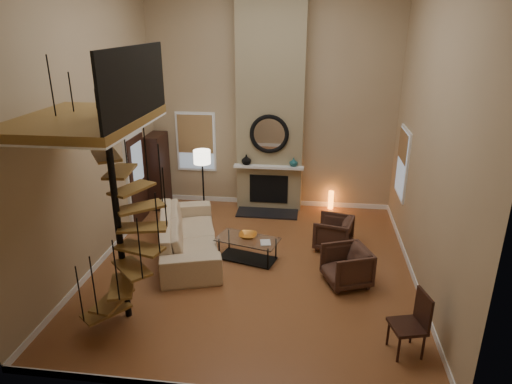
# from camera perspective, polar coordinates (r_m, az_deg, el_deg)

# --- Properties ---
(ground) EXTENTS (6.00, 6.50, 0.01)m
(ground) POSITION_cam_1_polar(r_m,az_deg,el_deg) (8.91, -0.33, -9.39)
(ground) COLOR #A56335
(ground) RESTS_ON ground
(back_wall) EXTENTS (6.00, 0.02, 5.50)m
(back_wall) POSITION_cam_1_polar(r_m,az_deg,el_deg) (11.07, 1.93, 11.82)
(back_wall) COLOR tan
(back_wall) RESTS_ON ground
(front_wall) EXTENTS (6.00, 0.02, 5.50)m
(front_wall) POSITION_cam_1_polar(r_m,az_deg,el_deg) (4.82, -5.57, -0.32)
(front_wall) COLOR tan
(front_wall) RESTS_ON ground
(left_wall) EXTENTS (0.02, 6.50, 5.50)m
(left_wall) POSITION_cam_1_polar(r_m,az_deg,el_deg) (8.81, -20.32, 8.21)
(left_wall) COLOR tan
(left_wall) RESTS_ON ground
(right_wall) EXTENTS (0.02, 6.50, 5.50)m
(right_wall) POSITION_cam_1_polar(r_m,az_deg,el_deg) (8.07, 21.42, 7.00)
(right_wall) COLOR tan
(right_wall) RESTS_ON ground
(baseboard_back) EXTENTS (6.00, 0.02, 0.12)m
(baseboard_back) POSITION_cam_1_polar(r_m,az_deg,el_deg) (11.78, 1.77, -1.21)
(baseboard_back) COLOR white
(baseboard_back) RESTS_ON ground
(baseboard_left) EXTENTS (0.02, 6.50, 0.12)m
(baseboard_left) POSITION_cam_1_polar(r_m,az_deg,el_deg) (9.70, -18.28, -7.45)
(baseboard_left) COLOR white
(baseboard_left) RESTS_ON ground
(baseboard_right) EXTENTS (0.02, 6.50, 0.12)m
(baseboard_right) POSITION_cam_1_polar(r_m,az_deg,el_deg) (9.03, 19.10, -9.75)
(baseboard_right) COLOR white
(baseboard_right) RESTS_ON ground
(chimney_breast) EXTENTS (1.60, 0.38, 5.50)m
(chimney_breast) POSITION_cam_1_polar(r_m,az_deg,el_deg) (10.88, 1.84, 11.67)
(chimney_breast) COLOR #8D7F5C
(chimney_breast) RESTS_ON ground
(hearth) EXTENTS (1.50, 0.60, 0.04)m
(hearth) POSITION_cam_1_polar(r_m,az_deg,el_deg) (11.18, 1.43, -2.68)
(hearth) COLOR black
(hearth) RESTS_ON ground
(firebox) EXTENTS (0.95, 0.02, 0.72)m
(firebox) POSITION_cam_1_polar(r_m,az_deg,el_deg) (11.25, 1.61, 0.38)
(firebox) COLOR black
(firebox) RESTS_ON chimney_breast
(mantel) EXTENTS (1.70, 0.18, 0.06)m
(mantel) POSITION_cam_1_polar(r_m,az_deg,el_deg) (10.98, 1.60, 3.17)
(mantel) COLOR white
(mantel) RESTS_ON chimney_breast
(mirror_frame) EXTENTS (0.94, 0.10, 0.94)m
(mirror_frame) POSITION_cam_1_polar(r_m,az_deg,el_deg) (10.82, 1.67, 7.30)
(mirror_frame) COLOR black
(mirror_frame) RESTS_ON chimney_breast
(mirror_disc) EXTENTS (0.80, 0.01, 0.80)m
(mirror_disc) POSITION_cam_1_polar(r_m,az_deg,el_deg) (10.83, 1.68, 7.31)
(mirror_disc) COLOR white
(mirror_disc) RESTS_ON chimney_breast
(vase_left) EXTENTS (0.24, 0.24, 0.25)m
(vase_left) POSITION_cam_1_polar(r_m,az_deg,el_deg) (11.04, -1.22, 4.10)
(vase_left) COLOR black
(vase_left) RESTS_ON mantel
(vase_right) EXTENTS (0.20, 0.20, 0.21)m
(vase_right) POSITION_cam_1_polar(r_m,az_deg,el_deg) (10.94, 4.76, 3.77)
(vase_right) COLOR #174F52
(vase_right) RESTS_ON mantel
(window_back) EXTENTS (1.02, 0.06, 1.52)m
(window_back) POSITION_cam_1_polar(r_m,az_deg,el_deg) (11.60, -7.59, 6.39)
(window_back) COLOR white
(window_back) RESTS_ON back_wall
(window_right) EXTENTS (0.06, 1.02, 1.52)m
(window_right) POSITION_cam_1_polar(r_m,az_deg,el_deg) (10.23, 17.99, 3.59)
(window_right) COLOR white
(window_right) RESTS_ON right_wall
(entry_door) EXTENTS (0.10, 1.05, 2.16)m
(entry_door) POSITION_cam_1_polar(r_m,az_deg,el_deg) (10.80, -14.76, 1.60)
(entry_door) COLOR white
(entry_door) RESTS_ON ground
(loft) EXTENTS (1.70, 2.20, 1.09)m
(loft) POSITION_cam_1_polar(r_m,az_deg,el_deg) (6.71, -20.38, 8.84)
(loft) COLOR olive
(loft) RESTS_ON left_wall
(spiral_stair) EXTENTS (1.47, 1.47, 4.06)m
(spiral_stair) POSITION_cam_1_polar(r_m,az_deg,el_deg) (7.03, -16.97, -2.73)
(spiral_stair) COLOR black
(spiral_stair) RESTS_ON ground
(hutch) EXTENTS (0.39, 0.82, 1.83)m
(hutch) POSITION_cam_1_polar(r_m,az_deg,el_deg) (11.66, -12.27, 2.71)
(hutch) COLOR black
(hutch) RESTS_ON ground
(sofa) EXTENTS (1.89, 3.03, 0.83)m
(sofa) POSITION_cam_1_polar(r_m,az_deg,el_deg) (9.36, -8.59, -5.30)
(sofa) COLOR #CCB38D
(sofa) RESTS_ON ground
(armchair_near) EXTENTS (0.89, 0.88, 0.67)m
(armchair_near) POSITION_cam_1_polar(r_m,az_deg,el_deg) (9.54, 10.13, -5.15)
(armchair_near) COLOR #452A20
(armchair_near) RESTS_ON ground
(armchair_far) EXTENTS (0.98, 0.97, 0.70)m
(armchair_far) POSITION_cam_1_polar(r_m,az_deg,el_deg) (8.41, 11.79, -9.06)
(armchair_far) COLOR #452A20
(armchair_far) RESTS_ON ground
(coffee_table) EXTENTS (1.33, 0.91, 0.45)m
(coffee_table) POSITION_cam_1_polar(r_m,az_deg,el_deg) (9.03, -1.07, -6.87)
(coffee_table) COLOR silver
(coffee_table) RESTS_ON ground
(bowl) EXTENTS (0.36, 0.36, 0.09)m
(bowl) POSITION_cam_1_polar(r_m,az_deg,el_deg) (8.98, -1.04, -5.51)
(bowl) COLOR orange
(bowl) RESTS_ON coffee_table
(book) EXTENTS (0.24, 0.29, 0.03)m
(book) POSITION_cam_1_polar(r_m,az_deg,el_deg) (8.78, 1.05, -6.43)
(book) COLOR gray
(book) RESTS_ON coffee_table
(floor_lamp) EXTENTS (0.39, 0.39, 1.71)m
(floor_lamp) POSITION_cam_1_polar(r_m,az_deg,el_deg) (10.50, -6.79, 3.70)
(floor_lamp) COLOR black
(floor_lamp) RESTS_ON ground
(accent_lamp) EXTENTS (0.13, 0.13, 0.46)m
(accent_lamp) POSITION_cam_1_polar(r_m,az_deg,el_deg) (11.54, 9.41, -0.97)
(accent_lamp) COLOR orange
(accent_lamp) RESTS_ON ground
(side_chair) EXTENTS (0.55, 0.55, 0.97)m
(side_chair) POSITION_cam_1_polar(r_m,az_deg,el_deg) (6.97, 19.26, -15.08)
(side_chair) COLOR black
(side_chair) RESTS_ON ground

